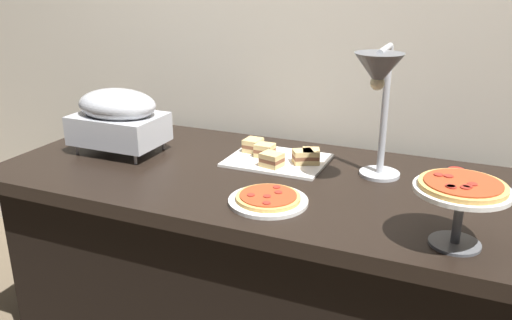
% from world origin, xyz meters
% --- Properties ---
extents(back_wall, '(4.40, 0.04, 2.40)m').
position_xyz_m(back_wall, '(0.00, 0.50, 1.20)').
color(back_wall, beige).
rests_on(back_wall, ground_plane).
extents(buffet_table, '(1.90, 0.84, 0.76)m').
position_xyz_m(buffet_table, '(0.00, 0.00, 0.39)').
color(buffet_table, black).
rests_on(buffet_table, ground_plane).
extents(chafing_dish, '(0.34, 0.24, 0.25)m').
position_xyz_m(chafing_dish, '(-0.61, 0.01, 0.90)').
color(chafing_dish, '#B7BABF').
rests_on(chafing_dish, buffet_table).
extents(heat_lamp, '(0.15, 0.32, 0.46)m').
position_xyz_m(heat_lamp, '(0.38, 0.01, 1.11)').
color(heat_lamp, '#B7BABF').
rests_on(heat_lamp, buffet_table).
extents(pizza_plate_front, '(0.25, 0.25, 0.03)m').
position_xyz_m(pizza_plate_front, '(0.11, -0.22, 0.77)').
color(pizza_plate_front, white).
rests_on(pizza_plate_front, buffet_table).
extents(pizza_plate_center, '(0.24, 0.24, 0.18)m').
position_xyz_m(pizza_plate_center, '(0.66, -0.27, 0.90)').
color(pizza_plate_center, '#595B60').
rests_on(pizza_plate_center, buffet_table).
extents(sandwich_platter, '(0.36, 0.28, 0.06)m').
position_xyz_m(sandwich_platter, '(0.01, 0.14, 0.78)').
color(sandwich_platter, white).
rests_on(sandwich_platter, buffet_table).
extents(sauce_cup_near, '(0.07, 0.07, 0.04)m').
position_xyz_m(sauce_cup_near, '(0.63, 0.23, 0.78)').
color(sauce_cup_near, black).
rests_on(sauce_cup_near, buffet_table).
extents(sauce_cup_far, '(0.06, 0.06, 0.04)m').
position_xyz_m(sauce_cup_far, '(-0.64, 0.27, 0.78)').
color(sauce_cup_far, black).
rests_on(sauce_cup_far, buffet_table).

